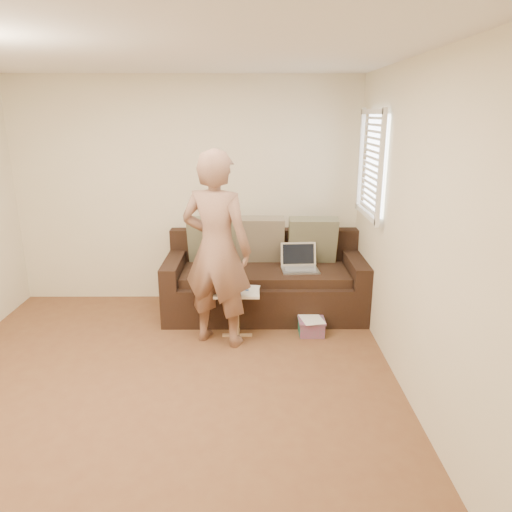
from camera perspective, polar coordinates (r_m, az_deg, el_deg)
name	(u,v)px	position (r m, az deg, el deg)	size (l,w,h in m)	color
floor	(156,402)	(4.00, -11.93, -16.73)	(4.50, 4.50, 0.00)	brown
ceiling	(131,45)	(3.38, -14.79, 23.32)	(4.50, 4.50, 0.00)	white
wall_back	(187,192)	(5.64, -8.28, 7.56)	(4.00, 4.00, 0.00)	beige
wall_right	(425,243)	(3.60, 19.64, 1.53)	(4.50, 4.50, 0.00)	beige
window_blinds	(372,164)	(4.93, 13.73, 10.66)	(0.12, 0.88, 1.08)	white
sofa	(265,277)	(5.34, 1.05, -2.49)	(2.20, 0.95, 0.85)	black
pillow_left	(212,240)	(5.48, -5.28, 1.94)	(0.55, 0.14, 0.55)	#65664B
pillow_mid	(260,240)	(5.45, 0.49, 1.95)	(0.55, 0.14, 0.55)	#776E55
pillow_right	(312,240)	(5.47, 6.80, 1.87)	(0.55, 0.14, 0.55)	#65664B
laptop_silver	(300,271)	(5.26, 5.32, -1.77)	(0.40, 0.29, 0.27)	#B7BABC
laptop_white	(217,273)	(5.19, -4.75, -1.99)	(0.34, 0.25, 0.25)	white
person	(217,250)	(4.50, -4.75, 0.77)	(0.69, 0.47, 1.90)	brown
side_table	(237,314)	(4.82, -2.29, -6.94)	(0.45, 0.31, 0.49)	silver
drinking_glass	(222,282)	(4.80, -4.16, -3.13)	(0.07, 0.07, 0.12)	silver
scissors	(240,290)	(4.73, -1.95, -4.08)	(0.18, 0.10, 0.02)	silver
paper_on_table	(248,290)	(4.74, -0.95, -4.12)	(0.21, 0.30, 0.00)	white
striped_box	(311,326)	(4.97, 6.64, -8.35)	(0.27, 0.27, 0.17)	#D41F78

